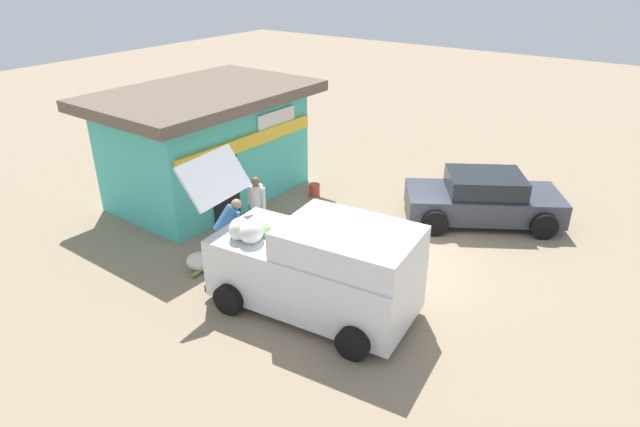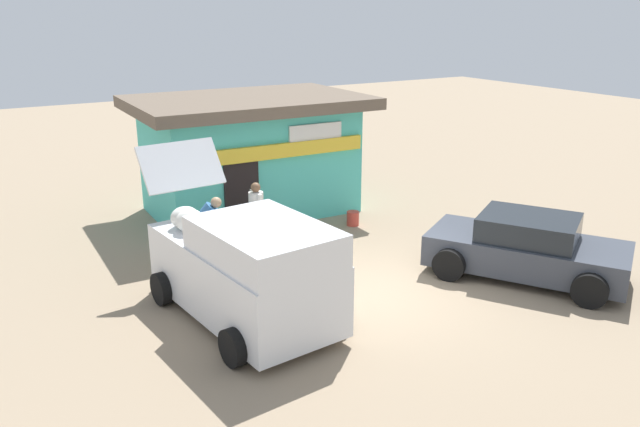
% 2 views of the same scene
% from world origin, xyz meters
% --- Properties ---
extents(ground_plane, '(60.00, 60.00, 0.00)m').
position_xyz_m(ground_plane, '(0.00, 0.00, 0.00)').
color(ground_plane, gray).
extents(storefront_bar, '(6.18, 4.27, 3.13)m').
position_xyz_m(storefront_bar, '(-0.13, 6.07, 1.63)').
color(storefront_bar, '#4CC6B7').
rests_on(storefront_bar, ground_plane).
extents(delivery_van, '(2.52, 4.78, 2.82)m').
position_xyz_m(delivery_van, '(-2.98, 0.19, 0.99)').
color(delivery_van, silver).
rests_on(delivery_van, ground_plane).
extents(parked_sedan, '(3.53, 4.29, 1.33)m').
position_xyz_m(parked_sedan, '(2.81, -1.06, 0.63)').
color(parked_sedan, '#383D47').
rests_on(parked_sedan, ground_plane).
extents(vendor_standing, '(0.35, 0.57, 1.62)m').
position_xyz_m(vendor_standing, '(-1.31, 3.23, 0.93)').
color(vendor_standing, navy).
rests_on(vendor_standing, ground_plane).
extents(customer_bending, '(0.73, 0.64, 1.55)m').
position_xyz_m(customer_bending, '(-2.69, 2.91, 0.93)').
color(customer_bending, '#4C4C51').
rests_on(customer_bending, ground_plane).
extents(unloaded_banana_pile, '(0.80, 0.81, 0.42)m').
position_xyz_m(unloaded_banana_pile, '(-3.26, 3.22, 0.19)').
color(unloaded_banana_pile, silver).
rests_on(unloaded_banana_pile, ground_plane).
extents(paint_bucket, '(0.32, 0.32, 0.37)m').
position_xyz_m(paint_bucket, '(1.57, 3.54, 0.18)').
color(paint_bucket, '#BF3F33').
rests_on(paint_bucket, ground_plane).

